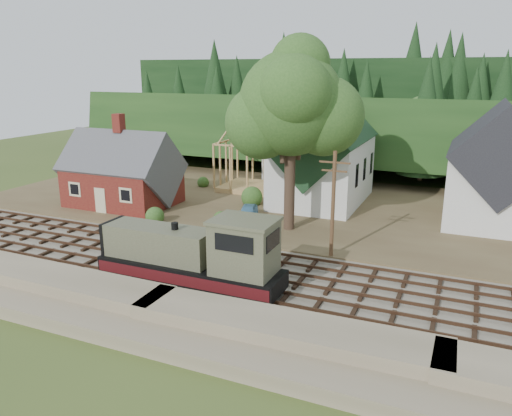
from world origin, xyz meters
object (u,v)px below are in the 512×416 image
at_px(car_green, 99,189).
at_px(locomotive, 196,256).
at_px(car_blue, 248,212).
at_px(patio_set, 82,184).

bearing_deg(car_green, locomotive, -127.73).
xyz_separation_m(car_blue, car_green, (-18.58, 1.83, -0.07)).
relative_size(car_green, patio_set, 1.41).
bearing_deg(car_green, car_blue, -96.60).
bearing_deg(locomotive, patio_set, 148.93).
relative_size(locomotive, car_blue, 3.11).
distance_m(locomotive, patio_set, 23.20).
xyz_separation_m(locomotive, car_blue, (-2.83, 14.16, -1.17)).
bearing_deg(car_blue, locomotive, -95.06).
bearing_deg(car_green, patio_set, -159.96).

